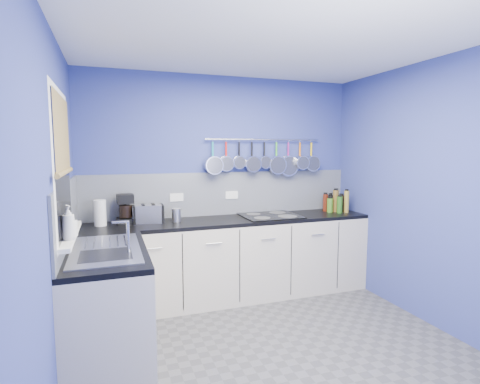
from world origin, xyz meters
TOP-DOWN VIEW (x-y plane):
  - floor at (0.00, 0.00)m, footprint 3.20×3.00m
  - ceiling at (0.00, 0.00)m, footprint 3.20×3.00m
  - wall_back at (0.00, 1.51)m, footprint 3.20×0.02m
  - wall_front at (0.00, -1.51)m, footprint 3.20×0.02m
  - wall_left at (-1.61, 0.00)m, footprint 0.02×3.00m
  - wall_right at (1.61, 0.00)m, footprint 0.02×3.00m
  - backsplash_back at (0.00, 1.49)m, footprint 3.20×0.02m
  - backsplash_left at (-1.59, 0.60)m, footprint 0.02×1.80m
  - cabinet_run_back at (0.00, 1.20)m, footprint 3.20×0.60m
  - worktop_back at (0.00, 1.20)m, footprint 3.20×0.60m
  - cabinet_run_left at (-1.30, 0.30)m, footprint 0.60×1.20m
  - worktop_left at (-1.30, 0.30)m, footprint 0.60×1.20m
  - window_frame at (-1.58, 0.30)m, footprint 0.01×1.00m
  - window_glass at (-1.57, 0.30)m, footprint 0.01×0.90m
  - bamboo_blind at (-1.56, 0.30)m, footprint 0.01×0.90m
  - window_sill at (-1.55, 0.30)m, footprint 0.10×0.98m
  - sink_unit at (-1.30, 0.30)m, footprint 0.50×0.95m
  - mixer_tap at (-1.14, 0.12)m, footprint 0.12×0.08m
  - socket_left at (-0.55, 1.48)m, footprint 0.15×0.01m
  - socket_right at (0.10, 1.48)m, footprint 0.15×0.01m
  - pot_rail at (0.50, 1.45)m, footprint 1.45×0.02m
  - soap_bottle_a at (-1.53, 0.07)m, footprint 0.12×0.12m
  - soap_bottle_b at (-1.53, 0.15)m, footprint 0.10×0.10m
  - paper_towel at (-1.36, 1.27)m, footprint 0.15×0.15m
  - coffee_maker at (-1.11, 1.32)m, footprint 0.19×0.20m
  - toaster at (-0.88, 1.28)m, footprint 0.32×0.23m
  - canister at (-0.59, 1.25)m, footprint 0.12×0.12m
  - hob at (0.48, 1.21)m, footprint 0.64×0.56m
  - pan_0 at (-0.13, 1.44)m, footprint 0.21×0.11m
  - pan_1 at (0.02, 1.44)m, footprint 0.18×0.06m
  - pan_2 at (0.18, 1.44)m, footprint 0.15×0.06m
  - pan_3 at (0.34, 1.44)m, footprint 0.19×0.09m
  - pan_4 at (0.50, 1.44)m, footprint 0.15×0.07m
  - pan_5 at (0.66, 1.44)m, footprint 0.23×0.08m
  - pan_6 at (0.82, 1.44)m, footprint 0.25×0.06m
  - pan_7 at (0.98, 1.44)m, footprint 0.17×0.12m
  - pan_8 at (1.14, 1.44)m, footprint 0.20×0.09m
  - condiment_0 at (1.44, 1.31)m, footprint 0.07×0.07m
  - condiment_1 at (1.35, 1.31)m, footprint 0.06×0.06m
  - condiment_2 at (1.27, 1.30)m, footprint 0.06×0.06m
  - condiment_3 at (1.44, 1.21)m, footprint 0.07×0.07m
  - condiment_4 at (1.36, 1.22)m, footprint 0.07×0.07m
  - condiment_5 at (1.28, 1.22)m, footprint 0.07×0.07m
  - condiment_6 at (1.46, 1.14)m, footprint 0.06×0.06m
  - condiment_7 at (1.35, 1.12)m, footprint 0.07×0.07m

SIDE VIEW (x-z plane):
  - floor at x=0.00m, z-range -0.02..0.00m
  - cabinet_run_back at x=0.00m, z-range 0.00..0.86m
  - cabinet_run_left at x=-1.30m, z-range 0.00..0.86m
  - worktop_back at x=0.00m, z-range 0.86..0.90m
  - worktop_left at x=-1.30m, z-range 0.86..0.90m
  - sink_unit at x=-1.30m, z-range 0.90..0.91m
  - hob at x=0.48m, z-range 0.90..0.91m
  - canister at x=-0.59m, z-range 0.90..1.04m
  - condiment_0 at x=1.44m, z-range 0.90..1.04m
  - condiment_5 at x=1.28m, z-range 0.90..1.07m
  - toaster at x=-0.88m, z-range 0.90..1.09m
  - condiment_7 at x=1.35m, z-range 0.90..1.10m
  - condiment_1 at x=1.35m, z-range 0.90..1.10m
  - condiment_3 at x=1.44m, z-range 0.90..1.10m
  - condiment_2 at x=1.27m, z-range 0.90..1.11m
  - mixer_tap at x=-1.14m, z-range 0.90..1.16m
  - paper_towel at x=-1.36m, z-range 0.90..1.16m
  - condiment_6 at x=1.46m, z-range 0.90..1.17m
  - condiment_4 at x=1.36m, z-range 0.90..1.17m
  - window_sill at x=-1.55m, z-range 1.02..1.05m
  - coffee_maker at x=-1.11m, z-range 0.90..1.20m
  - socket_left at x=-0.55m, z-range 1.09..1.18m
  - socket_right at x=0.10m, z-range 1.09..1.18m
  - soap_bottle_b at x=-1.53m, z-range 1.05..1.22m
  - backsplash_back at x=0.00m, z-range 0.90..1.40m
  - backsplash_left at x=-1.59m, z-range 0.90..1.40m
  - soap_bottle_a at x=-1.53m, z-range 1.05..1.29m
  - wall_back at x=0.00m, z-range 0.00..2.50m
  - wall_front at x=0.00m, z-range 0.00..2.50m
  - wall_left at x=-1.61m, z-range 0.00..2.50m
  - wall_right at x=1.61m, z-range 0.00..2.50m
  - window_glass at x=-1.57m, z-range 1.05..2.05m
  - window_frame at x=-1.58m, z-range 1.00..2.10m
  - pan_6 at x=0.82m, z-range 1.34..1.78m
  - pan_5 at x=0.66m, z-range 1.36..1.78m
  - pan_0 at x=-0.13m, z-range 1.38..1.78m
  - pan_8 at x=1.14m, z-range 1.39..1.78m
  - pan_3 at x=0.34m, z-range 1.40..1.78m
  - pan_1 at x=0.02m, z-range 1.41..1.78m
  - pan_7 at x=0.98m, z-range 1.42..1.78m
  - pan_4 at x=0.50m, z-range 1.44..1.78m
  - pan_2 at x=0.18m, z-range 1.44..1.78m
  - bamboo_blind at x=-1.56m, z-range 1.50..2.05m
  - pot_rail at x=0.50m, z-range 1.77..1.79m
  - ceiling at x=0.00m, z-range 2.50..2.52m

